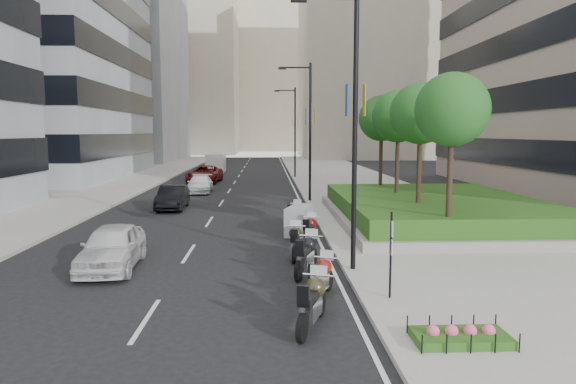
{
  "coord_description": "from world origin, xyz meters",
  "views": [
    {
      "loc": [
        1.5,
        -15.3,
        4.59
      ],
      "look_at": [
        2.41,
        6.92,
        2.0
      ],
      "focal_mm": 32.0,
      "sensor_mm": 36.0,
      "label": 1
    }
  ],
  "objects": [
    {
      "name": "motorcycle_1",
      "position": [
        2.99,
        -1.51,
        0.57
      ],
      "size": [
        1.02,
        2.01,
        1.06
      ],
      "rotation": [
        0.0,
        0.0,
        1.17
      ],
      "color": "black",
      "rests_on": "ground"
    },
    {
      "name": "building_cream_right",
      "position": [
        22.0,
        80.0,
        18.0
      ],
      "size": [
        28.0,
        24.0,
        36.0
      ],
      "primitive_type": "cube",
      "color": "#B7AD93",
      "rests_on": "ground"
    },
    {
      "name": "tree_1",
      "position": [
        8.5,
        8.0,
        5.42
      ],
      "size": [
        2.8,
        2.8,
        6.3
      ],
      "color": "#332319",
      "rests_on": "planter"
    },
    {
      "name": "lane_edge",
      "position": [
        3.7,
        30.0,
        0.01
      ],
      "size": [
        0.12,
        100.0,
        0.01
      ],
      "primitive_type": "cube",
      "color": "silver",
      "rests_on": "ground"
    },
    {
      "name": "sidewalk_right",
      "position": [
        9.0,
        30.0,
        0.07
      ],
      "size": [
        10.0,
        100.0,
        0.15
      ],
      "primitive_type": "cube",
      "color": "#9E9B93",
      "rests_on": "ground"
    },
    {
      "name": "car_b",
      "position": [
        -4.16,
        15.42,
        0.71
      ],
      "size": [
        1.58,
        4.33,
        1.42
      ],
      "primitive_type": "imported",
      "rotation": [
        0.0,
        0.0,
        0.02
      ],
      "color": "black",
      "rests_on": "ground"
    },
    {
      "name": "flower_bed",
      "position": [
        5.6,
        -5.0,
        0.25
      ],
      "size": [
        2.0,
        1.0,
        0.2
      ],
      "primitive_type": "cube",
      "color": "#1E5017",
      "rests_on": "sidewalk_right"
    },
    {
      "name": "motorcycle_5",
      "position": [
        2.93,
        7.42,
        0.64
      ],
      "size": [
        1.44,
        2.28,
        1.29
      ],
      "rotation": [
        0.0,
        0.0,
        1.28
      ],
      "color": "black",
      "rests_on": "ground"
    },
    {
      "name": "motorcycle_6",
      "position": [
        2.84,
        9.59,
        0.57
      ],
      "size": [
        0.92,
        2.07,
        1.07
      ],
      "rotation": [
        0.0,
        0.0,
        1.24
      ],
      "color": "black",
      "rests_on": "ground"
    },
    {
      "name": "motorcycle_0",
      "position": [
        2.56,
        -3.67,
        0.62
      ],
      "size": [
        1.02,
        2.23,
        1.16
      ],
      "rotation": [
        0.0,
        0.0,
        1.22
      ],
      "color": "black",
      "rests_on": "ground"
    },
    {
      "name": "building_cream_left",
      "position": [
        -18.0,
        100.0,
        17.0
      ],
      "size": [
        26.0,
        24.0,
        34.0
      ],
      "primitive_type": "cube",
      "color": "#B7AD93",
      "rests_on": "ground"
    },
    {
      "name": "building_grey_far",
      "position": [
        -24.0,
        70.0,
        15.0
      ],
      "size": [
        22.0,
        26.0,
        30.0
      ],
      "primitive_type": "cube",
      "color": "gray",
      "rests_on": "ground"
    },
    {
      "name": "car_a",
      "position": [
        -3.75,
        1.9,
        0.75
      ],
      "size": [
        2.03,
        4.49,
        1.5
      ],
      "primitive_type": "imported",
      "rotation": [
        0.0,
        0.0,
        0.06
      ],
      "color": "silver",
      "rests_on": "ground"
    },
    {
      "name": "sidewalk_left",
      "position": [
        -12.0,
        30.0,
        0.07
      ],
      "size": [
        8.0,
        100.0,
        0.15
      ],
      "primitive_type": "cube",
      "color": "#9E9B93",
      "rests_on": "ground"
    },
    {
      "name": "ground",
      "position": [
        0.0,
        0.0,
        0.0
      ],
      "size": [
        160.0,
        160.0,
        0.0
      ],
      "primitive_type": "plane",
      "color": "black",
      "rests_on": "ground"
    },
    {
      "name": "lane_centre",
      "position": [
        -1.5,
        30.0,
        0.01
      ],
      "size": [
        0.12,
        100.0,
        0.01
      ],
      "primitive_type": "cube",
      "color": "silver",
      "rests_on": "ground"
    },
    {
      "name": "delivery_van",
      "position": [
        -4.39,
        43.9,
        1.01
      ],
      "size": [
        2.01,
        5.18,
        2.17
      ],
      "rotation": [
        0.0,
        0.0,
        0.01
      ],
      "color": "white",
      "rests_on": "ground"
    },
    {
      "name": "lamp_post_1",
      "position": [
        4.14,
        18.0,
        5.07
      ],
      "size": [
        2.34,
        0.45,
        9.0
      ],
      "color": "black",
      "rests_on": "ground"
    },
    {
      "name": "parking_sign",
      "position": [
        4.8,
        -2.0,
        1.46
      ],
      "size": [
        0.06,
        0.32,
        2.5
      ],
      "color": "black",
      "rests_on": "ground"
    },
    {
      "name": "tree_3",
      "position": [
        8.5,
        16.0,
        5.42
      ],
      "size": [
        2.8,
        2.8,
        6.3
      ],
      "color": "#332319",
      "rests_on": "planter"
    },
    {
      "name": "motorcycle_3",
      "position": [
        2.52,
        3.18,
        0.59
      ],
      "size": [
        0.74,
        2.23,
        1.11
      ],
      "rotation": [
        0.0,
        0.0,
        1.47
      ],
      "color": "black",
      "rests_on": "ground"
    },
    {
      "name": "planter",
      "position": [
        10.0,
        10.0,
        0.35
      ],
      "size": [
        10.0,
        14.0,
        0.4
      ],
      "primitive_type": "cube",
      "color": "gray",
      "rests_on": "sidewalk_right"
    },
    {
      "name": "lamp_post_2",
      "position": [
        4.14,
        36.0,
        5.07
      ],
      "size": [
        2.34,
        0.45,
        9.0
      ],
      "color": "black",
      "rests_on": "ground"
    },
    {
      "name": "car_d",
      "position": [
        -4.21,
        31.67,
        0.79
      ],
      "size": [
        3.07,
        5.87,
        1.58
      ],
      "primitive_type": "imported",
      "rotation": [
        0.0,
        0.0,
        -0.08
      ],
      "color": "maroon",
      "rests_on": "ground"
    },
    {
      "name": "motorcycle_2",
      "position": [
        2.78,
        0.96,
        0.63
      ],
      "size": [
        1.05,
        2.27,
        1.18
      ],
      "rotation": [
        0.0,
        0.0,
        1.22
      ],
      "color": "black",
      "rests_on": "ground"
    },
    {
      "name": "lamp_post_0",
      "position": [
        4.14,
        1.0,
        5.07
      ],
      "size": [
        2.34,
        0.45,
        9.0
      ],
      "color": "black",
      "rests_on": "ground"
    },
    {
      "name": "hedge",
      "position": [
        10.0,
        10.0,
        0.95
      ],
      "size": [
        9.4,
        13.4,
        0.8
      ],
      "primitive_type": "cube",
      "color": "#1E5017",
      "rests_on": "planter"
    },
    {
      "name": "motorcycle_4",
      "position": [
        3.23,
        5.31,
        0.58
      ],
      "size": [
        0.84,
        2.14,
        1.09
      ],
      "rotation": [
        0.0,
        0.0,
        1.31
      ],
      "color": "black",
      "rests_on": "ground"
    },
    {
      "name": "tree_2",
      "position": [
        8.5,
        12.0,
        5.42
      ],
      "size": [
        2.8,
        2.8,
        6.3
      ],
      "color": "#332319",
      "rests_on": "planter"
    },
    {
      "name": "car_c",
      "position": [
        -3.66,
        24.04,
        0.65
      ],
      "size": [
        1.92,
        4.49,
        1.29
      ],
      "primitive_type": "imported",
      "rotation": [
        0.0,
        0.0,
        0.03
      ],
      "color": "white",
      "rests_on": "ground"
    },
    {
      "name": "tree_0",
      "position": [
        8.5,
        4.0,
        5.42
      ],
      "size": [
        2.8,
        2.8,
        6.3
      ],
      "color": "#332319",
      "rests_on": "planter"
    },
    {
      "name": "building_cream_centre",
      "position": [
        2.0,
        120.0,
        19.0
      ],
      "size": [
        30.0,
        24.0,
        38.0
      ],
      "primitive_type": "cube",
      "color": "#B7AD93",
      "rests_on": "ground"
    }
  ]
}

